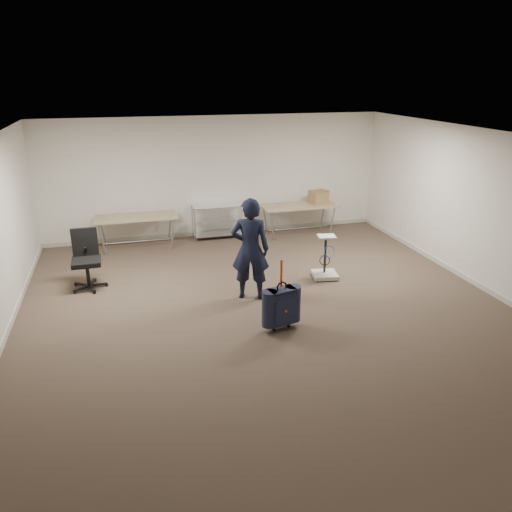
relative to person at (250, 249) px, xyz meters
name	(u,v)px	position (x,y,z in m)	size (l,w,h in m)	color
ground	(270,315)	(0.14, -0.74, -0.89)	(9.00, 9.00, 0.00)	#46372A
room_shell	(249,280)	(0.14, 0.64, -0.84)	(8.00, 9.00, 9.00)	silver
folding_table_left	(136,219)	(-1.76, 3.21, -0.21)	(1.80, 0.75, 0.73)	#987D5D
folding_table_right	(299,207)	(2.04, 3.21, -0.21)	(1.80, 0.75, 0.73)	#987D5D
wire_shelf	(219,220)	(0.14, 3.46, -0.45)	(1.22, 0.47, 0.80)	white
person	(250,249)	(0.00, 0.00, 0.00)	(0.65, 0.43, 1.78)	black
suitcase	(281,306)	(0.16, -1.24, -0.51)	(0.45, 0.32, 1.13)	black
office_chair	(88,270)	(-2.74, 1.21, -0.57)	(0.65, 0.65, 1.07)	black
equipment_cart	(325,267)	(1.61, 0.49, -0.67)	(0.52, 0.52, 0.84)	beige
cardboard_box	(318,197)	(2.55, 3.25, 0.00)	(0.41, 0.31, 0.31)	olive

